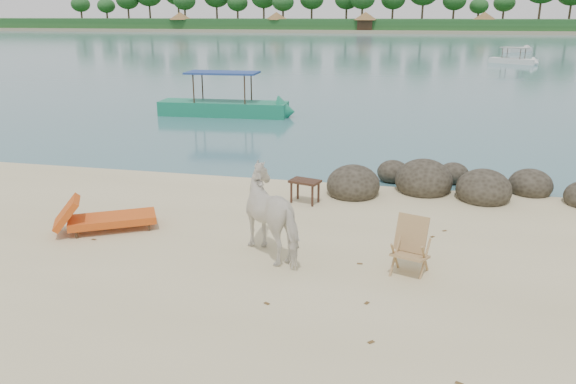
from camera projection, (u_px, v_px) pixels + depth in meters
name	position (u px, v px, depth m)	size (l,w,h in m)	color
water	(402.00, 41.00, 93.01)	(400.00, 400.00, 0.00)	#36636D
far_shore	(410.00, 29.00, 167.40)	(420.00, 90.00, 1.40)	tan
far_scenery	(409.00, 19.00, 135.48)	(420.00, 18.00, 9.50)	#1E4C1E
boulders	(446.00, 185.00, 13.93)	(6.54, 3.06, 1.07)	#2A241C
cow	(276.00, 214.00, 10.22)	(0.85, 1.88, 1.58)	white
side_table	(305.00, 193.00, 13.16)	(0.68, 0.44, 0.55)	black
lounge_chair	(112.00, 216.00, 11.51)	(2.15, 0.75, 0.65)	orange
deck_chair	(410.00, 249.00, 9.51)	(0.60, 0.66, 0.94)	tan
boat_near	(223.00, 79.00, 24.54)	(6.37, 1.43, 3.10)	#167B58
boat_mid	(514.00, 50.00, 50.64)	(4.77, 1.07, 2.34)	silver
boat_far	(517.00, 49.00, 66.69)	(5.07, 1.14, 0.59)	silver
dead_leaves	(307.00, 291.00, 9.06)	(6.91, 6.51, 0.00)	brown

